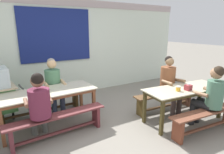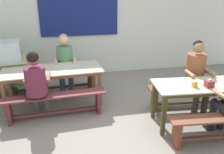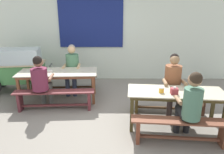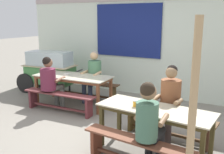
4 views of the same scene
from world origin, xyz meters
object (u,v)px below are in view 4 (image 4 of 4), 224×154
(bench_far_back, at_px, (86,87))
(food_cart, at_px, (49,69))
(person_center_facing, at_px, (93,73))
(soup_bowl, at_px, (66,74))
(person_near_front, at_px, (149,121))
(dining_table_near, at_px, (155,113))
(bench_near_front, at_px, (136,149))
(person_right_near_table, at_px, (169,99))
(person_left_back_turned, at_px, (50,80))
(bench_near_back, at_px, (168,122))
(bench_far_front, at_px, (59,99))
(tissue_box, at_px, (147,106))
(dining_table_far, at_px, (73,78))
(condiment_jar, at_px, (136,103))
(wooden_support_post, at_px, (192,113))

(bench_far_back, distance_m, food_cart, 1.28)
(person_center_facing, height_order, soup_bowl, person_center_facing)
(bench_far_back, xyz_separation_m, person_near_front, (2.63, -2.30, 0.42))
(dining_table_near, height_order, bench_near_front, dining_table_near)
(person_right_near_table, relative_size, person_left_back_turned, 1.06)
(bench_near_back, xyz_separation_m, soup_bowl, (-2.73, 0.66, 0.44))
(dining_table_near, bearing_deg, bench_near_front, -94.76)
(bench_far_back, bearing_deg, bench_near_front, -43.57)
(person_right_near_table, bearing_deg, bench_near_back, 115.17)
(bench_near_front, xyz_separation_m, person_center_facing, (-2.20, 2.31, 0.42))
(bench_far_front, height_order, tissue_box, tissue_box)
(dining_table_far, height_order, soup_bowl, soup_bowl)
(person_right_near_table, height_order, tissue_box, person_right_near_table)
(person_near_front, bearing_deg, bench_far_back, 138.80)
(bench_near_front, bearing_deg, soup_bowl, 145.92)
(food_cart, bearing_deg, bench_near_back, -18.14)
(bench_near_front, xyz_separation_m, condiment_jar, (-0.24, 0.50, 0.47))
(person_center_facing, bearing_deg, wooden_support_post, -41.00)
(bench_far_back, relative_size, soup_bowl, 15.30)
(bench_near_back, relative_size, person_center_facing, 1.30)
(dining_table_far, height_order, bench_far_back, dining_table_far)
(bench_near_front, distance_m, person_center_facing, 3.22)
(bench_near_front, height_order, person_center_facing, person_center_facing)
(food_cart, height_order, tissue_box, food_cart)
(soup_bowl, bearing_deg, bench_near_back, -13.63)
(food_cart, xyz_separation_m, person_center_facing, (1.51, -0.06, 0.04))
(dining_table_near, bearing_deg, tissue_box, -120.51)
(dining_table_near, relative_size, bench_near_back, 1.10)
(person_center_facing, height_order, tissue_box, person_center_facing)
(bench_far_front, xyz_separation_m, wooden_support_post, (3.18, -1.50, 0.74))
(dining_table_near, distance_m, tissue_box, 0.19)
(bench_far_front, bearing_deg, bench_far_back, 93.42)
(bench_far_front, bearing_deg, food_cart, 138.91)
(dining_table_far, bearing_deg, bench_near_back, -14.97)
(person_left_back_turned, bearing_deg, person_near_front, -23.35)
(bench_far_back, relative_size, bench_near_front, 1.13)
(bench_near_front, xyz_separation_m, food_cart, (-3.71, 2.37, 0.38))
(bench_far_back, xyz_separation_m, condiment_jar, (2.24, -1.86, 0.47))
(food_cart, relative_size, person_right_near_table, 1.40)
(soup_bowl, bearing_deg, wooden_support_post, -31.06)
(dining_table_near, distance_m, food_cart, 4.17)
(tissue_box, distance_m, condiment_jar, 0.22)
(dining_table_near, relative_size, soup_bowl, 14.99)
(condiment_jar, distance_m, soup_bowl, 2.72)
(bench_near_back, distance_m, person_left_back_turned, 2.82)
(food_cart, bearing_deg, bench_far_back, -0.19)
(soup_bowl, bearing_deg, person_left_back_turned, -97.03)
(dining_table_far, bearing_deg, person_near_front, -33.83)
(condiment_jar, bearing_deg, person_left_back_turned, 162.17)
(dining_table_near, relative_size, food_cart, 0.99)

